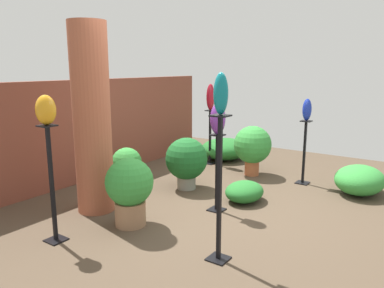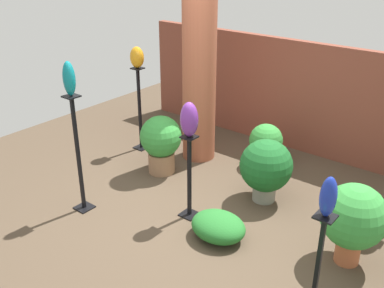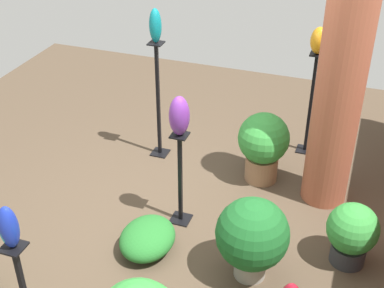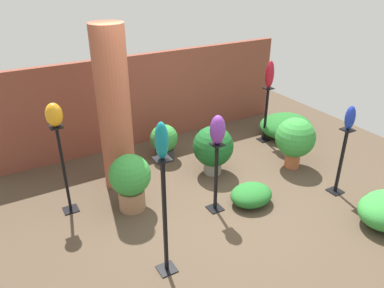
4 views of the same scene
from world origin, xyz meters
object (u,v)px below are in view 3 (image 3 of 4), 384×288
object	(u,v)px
pedestal_teal	(158,105)
potted_plant_mid_left	(252,236)
pedestal_violet	(180,183)
pedestal_amber	(310,108)
art_vase_cobalt	(9,227)
potted_plant_near_pillar	(263,144)
potted_plant_front_left	(352,232)
art_vase_violet	(179,116)
art_vase_amber	(319,40)
art_vase_teal	(155,26)
brick_pillar	(338,97)

from	to	relation	value
pedestal_teal	potted_plant_mid_left	distance (m)	2.24
pedestal_violet	pedestal_amber	bearing A→B (deg)	150.84
art_vase_cobalt	potted_plant_near_pillar	bearing A→B (deg)	157.69
pedestal_teal	pedestal_amber	distance (m)	1.80
potted_plant_near_pillar	potted_plant_front_left	world-z (taller)	potted_plant_near_pillar
pedestal_amber	pedestal_violet	bearing A→B (deg)	-29.16
art_vase_violet	art_vase_amber	distance (m)	2.03
art_vase_cobalt	potted_plant_near_pillar	distance (m)	3.12
art_vase_amber	potted_plant_mid_left	distance (m)	2.48
art_vase_teal	art_vase_cobalt	world-z (taller)	art_vase_teal
art_vase_violet	potted_plant_front_left	xyz separation A→B (m)	(0.04, 1.67, -0.87)
potted_plant_near_pillar	potted_plant_front_left	size ratio (longest dim) A/B	1.31
art_vase_teal	potted_plant_near_pillar	size ratio (longest dim) A/B	0.46
art_vase_cobalt	art_vase_violet	bearing A→B (deg)	163.28
potted_plant_mid_left	potted_plant_front_left	distance (m)	0.95
pedestal_amber	potted_plant_front_left	bearing A→B (deg)	20.92
art_vase_violet	potted_plant_near_pillar	distance (m)	1.39
pedestal_teal	pedestal_amber	bearing A→B (deg)	111.79
pedestal_teal	potted_plant_front_left	bearing A→B (deg)	64.31
pedestal_teal	art_vase_amber	size ratio (longest dim) A/B	4.66
brick_pillar	art_vase_cobalt	bearing A→B (deg)	-34.64
potted_plant_near_pillar	pedestal_amber	bearing A→B (deg)	153.88
pedestal_amber	potted_plant_front_left	size ratio (longest dim) A/B	2.03
potted_plant_mid_left	potted_plant_front_left	bearing A→B (deg)	119.94
art_vase_cobalt	potted_plant_mid_left	size ratio (longest dim) A/B	0.43
pedestal_teal	potted_plant_front_left	world-z (taller)	pedestal_teal
brick_pillar	art_vase_amber	size ratio (longest dim) A/B	7.83
pedestal_teal	art_vase_teal	distance (m)	0.97
pedestal_teal	pedestal_violet	size ratio (longest dim) A/B	1.41
brick_pillar	potted_plant_mid_left	world-z (taller)	brick_pillar
brick_pillar	pedestal_teal	size ratio (longest dim) A/B	1.68
art_vase_violet	potted_plant_near_pillar	bearing A→B (deg)	148.60
potted_plant_near_pillar	brick_pillar	bearing A→B (deg)	82.22
art_vase_teal	brick_pillar	bearing A→B (deg)	84.23
pedestal_teal	potted_plant_near_pillar	distance (m)	1.31
potted_plant_front_left	pedestal_violet	bearing A→B (deg)	-91.29
art_vase_amber	potted_plant_mid_left	bearing A→B (deg)	-3.20
art_vase_cobalt	art_vase_amber	bearing A→B (deg)	156.85
art_vase_teal	potted_plant_mid_left	world-z (taller)	art_vase_teal
brick_pillar	art_vase_amber	xyz separation A→B (m)	(-0.87, -0.34, 0.23)
potted_plant_mid_left	pedestal_teal	bearing A→B (deg)	-136.13
pedestal_amber	pedestal_teal	bearing A→B (deg)	-68.21
pedestal_amber	potted_plant_front_left	xyz separation A→B (m)	(1.80, 0.69, -0.24)
brick_pillar	art_vase_teal	bearing A→B (deg)	-95.77
art_vase_amber	potted_plant_near_pillar	size ratio (longest dim) A/B	0.37
art_vase_violet	pedestal_amber	bearing A→B (deg)	150.84
pedestal_amber	potted_plant_mid_left	distance (m)	2.28
pedestal_amber	art_vase_amber	bearing A→B (deg)	135.00
pedestal_violet	art_vase_amber	distance (m)	2.24
art_vase_teal	art_vase_violet	distance (m)	1.36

